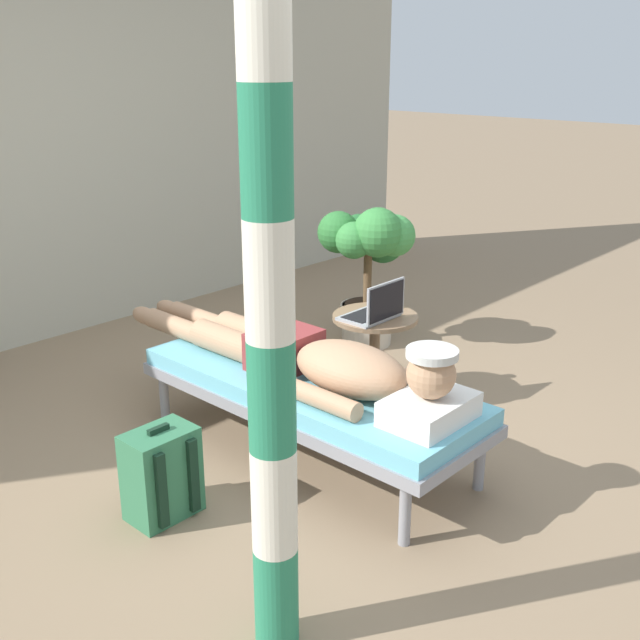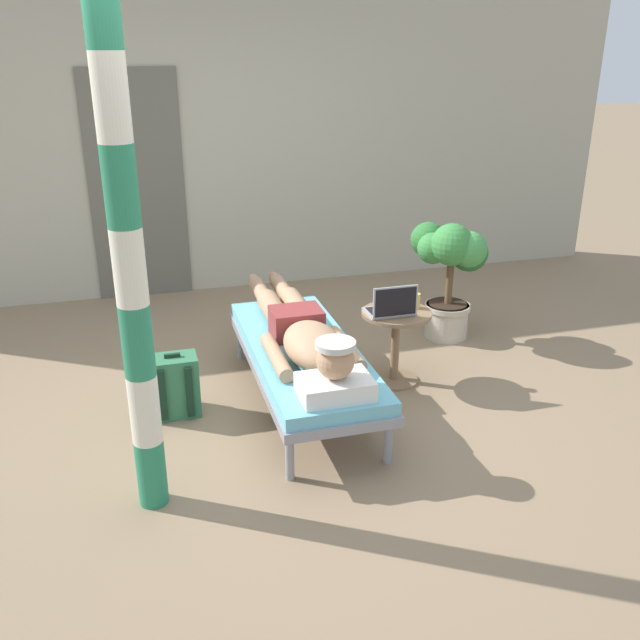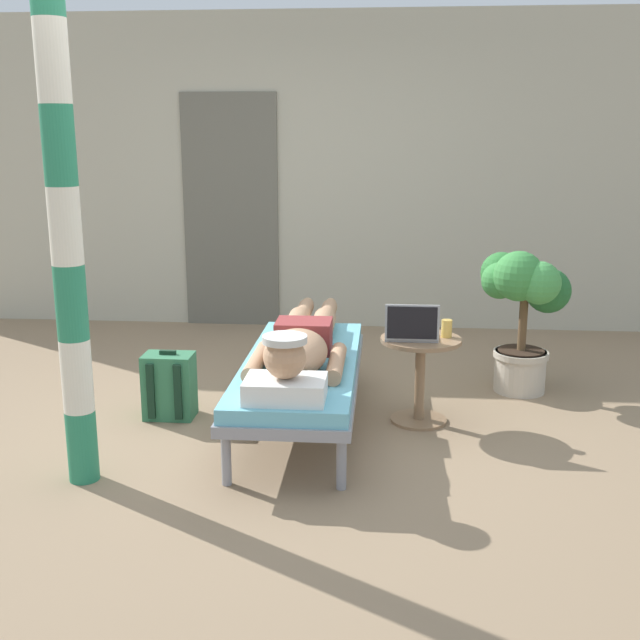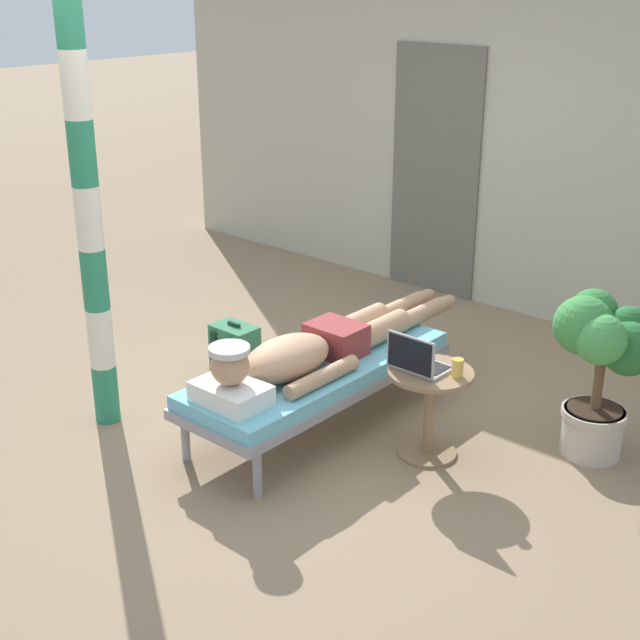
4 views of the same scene
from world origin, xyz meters
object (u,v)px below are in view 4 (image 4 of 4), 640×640
at_px(drink_glass, 458,368).
at_px(backpack, 236,354).
at_px(lounge_chair, 318,373).
at_px(porch_post, 89,218).
at_px(side_table, 429,398).
at_px(laptop, 417,361).
at_px(potted_plant, 598,354).
at_px(person_reclining, 314,348).

height_order(drink_glass, backpack, drink_glass).
xyz_separation_m(lounge_chair, porch_post, (-1.01, -0.81, 0.94)).
height_order(side_table, porch_post, porch_post).
bearing_deg(lounge_chair, drink_glass, 12.12).
height_order(lounge_chair, drink_glass, drink_glass).
relative_size(laptop, potted_plant, 0.32).
height_order(person_reclining, laptop, laptop).
distance_m(lounge_chair, laptop, 0.69).
bearing_deg(porch_post, backpack, 77.88).
bearing_deg(lounge_chair, side_table, 12.10).
distance_m(person_reclining, backpack, 0.89).
bearing_deg(side_table, lounge_chair, -167.90).
height_order(laptop, porch_post, porch_post).
bearing_deg(side_table, laptop, -139.48).
relative_size(backpack, porch_post, 0.17).
xyz_separation_m(laptop, drink_glass, (0.21, 0.08, -0.01)).
bearing_deg(backpack, side_table, 1.91).
xyz_separation_m(person_reclining, porch_post, (-1.01, -0.77, 0.76)).
distance_m(backpack, porch_post, 1.43).
xyz_separation_m(backpack, porch_post, (-0.19, -0.90, 1.09)).
bearing_deg(laptop, person_reclining, -168.28).
relative_size(potted_plant, porch_post, 0.38).
bearing_deg(drink_glass, potted_plant, 46.67).
relative_size(side_table, drink_glass, 4.97).
distance_m(drink_glass, porch_post, 2.22).
bearing_deg(drink_glass, laptop, -158.28).
bearing_deg(lounge_chair, potted_plant, 28.46).
xyz_separation_m(potted_plant, porch_post, (-2.40, -1.56, 0.66)).
bearing_deg(backpack, porch_post, -102.12).
bearing_deg(side_table, drink_glass, 12.19).
relative_size(side_table, laptop, 1.69).
distance_m(lounge_chair, drink_glass, 0.90).
distance_m(lounge_chair, backpack, 0.84).
distance_m(drink_glass, backpack, 1.71).
height_order(lounge_chair, porch_post, porch_post).
bearing_deg(potted_plant, laptop, -138.84).
xyz_separation_m(person_reclining, backpack, (-0.82, 0.13, -0.32)).
relative_size(lounge_chair, person_reclining, 0.83).
bearing_deg(backpack, person_reclining, -9.24).
bearing_deg(potted_plant, person_reclining, -150.47).
relative_size(person_reclining, potted_plant, 2.23).
distance_m(side_table, laptop, 0.24).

